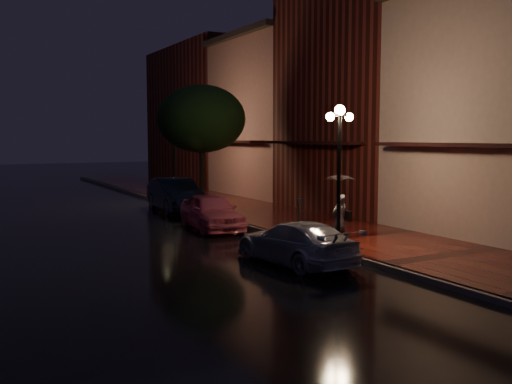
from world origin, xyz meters
TOP-DOWN VIEW (x-y plane):
  - ground at (0.00, 0.00)m, footprint 120.00×120.00m
  - sidewalk at (2.25, 0.00)m, footprint 4.50×60.00m
  - curb at (0.00, 0.00)m, footprint 0.25×60.00m
  - storefront_mid at (7.00, 2.00)m, footprint 5.00×8.00m
  - storefront_far at (7.00, 10.00)m, footprint 5.00×8.00m
  - storefront_extra at (7.00, 20.00)m, footprint 5.00×12.00m
  - streetlamp_near at (0.35, -5.00)m, footprint 0.96×0.36m
  - streetlamp_far at (0.35, 9.00)m, footprint 0.96×0.36m
  - street_tree at (0.61, 5.99)m, footprint 4.16×4.16m
  - pink_car at (-1.33, 0.67)m, footprint 2.06×4.22m
  - navy_car at (-0.60, 6.38)m, footprint 2.01×4.85m
  - silver_car at (-1.72, -5.81)m, footprint 2.01×4.24m
  - woman_with_umbrella at (0.60, -4.73)m, footprint 0.92×0.93m
  - parking_meter at (0.15, -3.11)m, footprint 0.12×0.10m

SIDE VIEW (x-z plane):
  - ground at x=0.00m, z-range 0.00..0.00m
  - sidewalk at x=2.25m, z-range 0.00..0.15m
  - curb at x=0.00m, z-range 0.00..0.15m
  - silver_car at x=-1.72m, z-range 0.00..1.19m
  - pink_car at x=-1.33m, z-range 0.00..1.39m
  - navy_car at x=-0.60m, z-range 0.00..1.56m
  - parking_meter at x=0.15m, z-range 0.29..1.60m
  - woman_with_umbrella at x=0.60m, z-range 0.50..2.71m
  - streetlamp_near at x=0.35m, z-range 0.45..4.76m
  - streetlamp_far at x=0.35m, z-range 0.45..4.76m
  - street_tree at x=0.61m, z-range 1.34..7.14m
  - storefront_far at x=7.00m, z-range 0.00..9.00m
  - storefront_extra at x=7.00m, z-range 0.00..10.00m
  - storefront_mid at x=7.00m, z-range 0.00..11.00m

